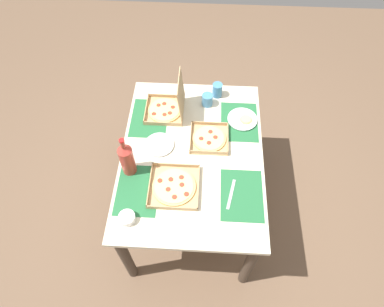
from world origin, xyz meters
name	(u,v)px	position (x,y,z in m)	size (l,w,h in m)	color
ground_plane	(192,204)	(0.00, 0.00, 0.00)	(6.00, 6.00, 0.00)	brown
dining_table	(192,163)	(0.00, 0.00, 0.64)	(1.30, 0.94, 0.76)	#3F3328
placemat_near_left	(150,118)	(-0.29, -0.32, 0.76)	(0.36, 0.26, 0.00)	#236638
placemat_near_right	(138,190)	(0.29, -0.32, 0.76)	(0.36, 0.26, 0.00)	#236638
placemat_far_left	(239,122)	(-0.29, 0.32, 0.76)	(0.36, 0.26, 0.00)	#236638
placemat_far_right	(242,195)	(0.29, 0.32, 0.76)	(0.36, 0.26, 0.00)	#236638
pizza_box_edge_far	(209,139)	(-0.12, 0.11, 0.77)	(0.26, 0.26, 0.04)	tan
pizza_box_corner_left	(174,186)	(0.26, -0.10, 0.77)	(0.31, 0.31, 0.04)	tan
pizza_box_center	(168,107)	(-0.36, -0.19, 0.81)	(0.27, 0.28, 0.31)	tan
plate_middle	(243,119)	(-0.31, 0.35, 0.77)	(0.21, 0.21, 0.03)	white
plate_far_left	(159,145)	(-0.05, -0.22, 0.77)	(0.20, 0.20, 0.02)	white
soda_bottle	(127,159)	(0.15, -0.39, 0.89)	(0.09, 0.09, 0.32)	#B2382D
cup_clear_right	(217,90)	(-0.54, 0.16, 0.81)	(0.07, 0.07, 0.11)	teal
cup_spare	(207,100)	(-0.45, 0.09, 0.81)	(0.08, 0.08, 0.09)	teal
condiment_bowl	(127,218)	(0.49, -0.35, 0.78)	(0.10, 0.10, 0.05)	white
knife_by_far_left	(231,194)	(0.29, 0.26, 0.76)	(0.21, 0.02, 0.01)	#B7B7BC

